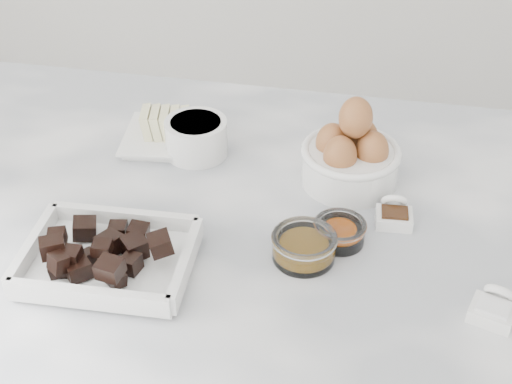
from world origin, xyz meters
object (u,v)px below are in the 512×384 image
(butter_plate, at_px, (164,131))
(zest_bowl, at_px, (340,231))
(egg_bowl, at_px, (351,156))
(vanilla_spoon, at_px, (394,214))
(honey_bowl, at_px, (304,246))
(sugar_ramekin, at_px, (196,136))
(chocolate_dish, at_px, (108,254))
(salt_spoon, at_px, (494,307))

(butter_plate, relative_size, zest_bowl, 2.05)
(egg_bowl, xyz_separation_m, vanilla_spoon, (0.07, -0.08, -0.03))
(egg_bowl, relative_size, honey_bowl, 1.71)
(zest_bowl, bearing_deg, sugar_ramekin, 145.14)
(vanilla_spoon, bearing_deg, butter_plate, 160.17)
(chocolate_dish, distance_m, vanilla_spoon, 0.39)
(butter_plate, bearing_deg, vanilla_spoon, -19.83)
(egg_bowl, bearing_deg, vanilla_spoon, -49.82)
(egg_bowl, relative_size, zest_bowl, 2.06)
(sugar_ramekin, relative_size, honey_bowl, 1.13)
(butter_plate, bearing_deg, zest_bowl, -32.32)
(butter_plate, xyz_separation_m, zest_bowl, (0.30, -0.19, -0.00))
(zest_bowl, height_order, vanilla_spoon, vanilla_spoon)
(sugar_ramekin, bearing_deg, vanilla_spoon, -19.69)
(egg_bowl, height_order, salt_spoon, egg_bowl)
(sugar_ramekin, relative_size, egg_bowl, 0.66)
(zest_bowl, xyz_separation_m, salt_spoon, (0.19, -0.10, -0.00))
(salt_spoon, bearing_deg, vanilla_spoon, 128.10)
(salt_spoon, bearing_deg, butter_plate, 149.53)
(butter_plate, xyz_separation_m, honey_bowl, (0.26, -0.23, -0.00))
(chocolate_dish, height_order, butter_plate, same)
(chocolate_dish, xyz_separation_m, honey_bowl, (0.24, 0.07, -0.00))
(butter_plate, bearing_deg, chocolate_dish, -86.19)
(chocolate_dish, relative_size, honey_bowl, 2.56)
(honey_bowl, height_order, salt_spoon, salt_spoon)
(egg_bowl, distance_m, zest_bowl, 0.14)
(butter_plate, distance_m, egg_bowl, 0.30)
(chocolate_dish, xyz_separation_m, egg_bowl, (0.28, 0.25, 0.02))
(egg_bowl, distance_m, salt_spoon, 0.31)
(vanilla_spoon, bearing_deg, honey_bowl, -138.09)
(honey_bowl, distance_m, vanilla_spoon, 0.15)
(sugar_ramekin, height_order, egg_bowl, egg_bowl)
(butter_plate, xyz_separation_m, egg_bowl, (0.30, -0.05, 0.02))
(egg_bowl, bearing_deg, honey_bowl, -102.77)
(honey_bowl, relative_size, zest_bowl, 1.20)
(salt_spoon, bearing_deg, honey_bowl, 166.27)
(vanilla_spoon, distance_m, salt_spoon, 0.20)
(chocolate_dish, xyz_separation_m, butter_plate, (-0.02, 0.30, -0.00))
(chocolate_dish, relative_size, salt_spoon, 3.06)
(butter_plate, relative_size, sugar_ramekin, 1.51)
(butter_plate, height_order, egg_bowl, egg_bowl)
(sugar_ramekin, bearing_deg, honey_bowl, -46.53)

